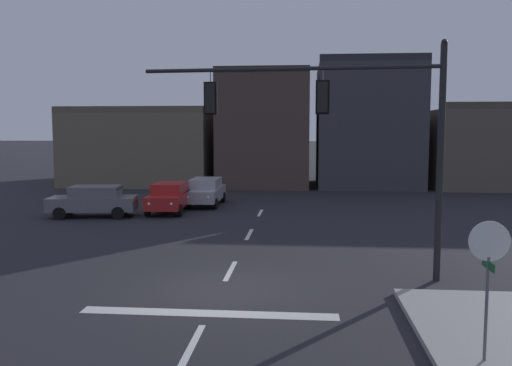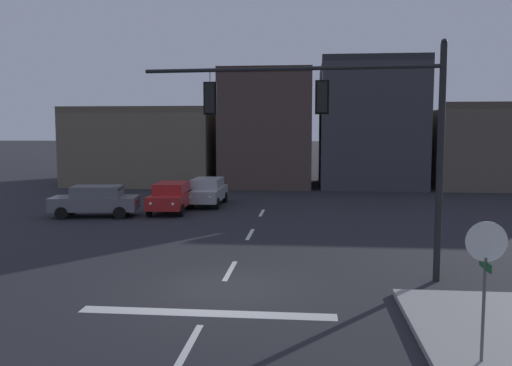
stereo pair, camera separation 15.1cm
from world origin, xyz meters
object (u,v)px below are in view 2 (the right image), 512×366
Objects in this scene: stop_sign at (486,258)px; car_lot_middle at (171,196)px; signal_mast_near_side at (349,121)px; car_lot_nearside at (207,191)px; car_lot_farside at (95,200)px.

stop_sign is 21.36m from car_lot_middle.
signal_mast_near_side is 17.11m from car_lot_nearside.
signal_mast_near_side is at bearing -54.73° from car_lot_middle.
signal_mast_near_side is 15.53m from car_lot_middle.
car_lot_nearside is 0.97× the size of car_lot_farside.
stop_sign is 0.63× the size of car_lot_middle.
car_lot_middle is (-8.68, 12.27, -3.92)m from signal_mast_near_side.
stop_sign is at bearing -71.26° from signal_mast_near_side.
car_lot_nearside is at bearing 61.61° from car_lot_middle.
stop_sign is at bearing -66.36° from car_lot_nearside.
stop_sign is 0.61× the size of car_lot_farside.
car_lot_nearside is at bearing 43.31° from car_lot_farside.
car_lot_middle is at bearing 125.27° from signal_mast_near_side.
signal_mast_near_side reaches higher than stop_sign.
car_lot_farside is at bearing 130.98° from stop_sign.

